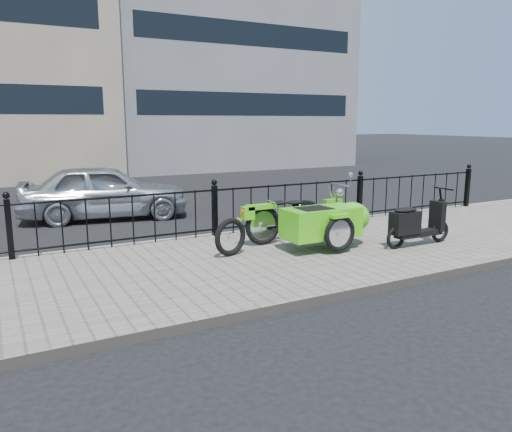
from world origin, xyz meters
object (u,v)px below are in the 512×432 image
spare_tire (230,237)px  sedan_car (105,191)px  motorcycle_sidecar (325,220)px  scooter (415,224)px

spare_tire → sedan_car: size_ratio=0.16×
motorcycle_sidecar → spare_tire: motorcycle_sidecar is taller
motorcycle_sidecar → spare_tire: 1.72m
motorcycle_sidecar → spare_tire: size_ratio=3.66×
spare_tire → sedan_car: bearing=101.6°
spare_tire → sedan_car: 4.88m
scooter → spare_tire: 3.24m
motorcycle_sidecar → sedan_car: (-2.68, 4.99, 0.05)m
scooter → spare_tire: (-3.10, 0.93, -0.07)m
spare_tire → scooter: bearing=-16.6°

